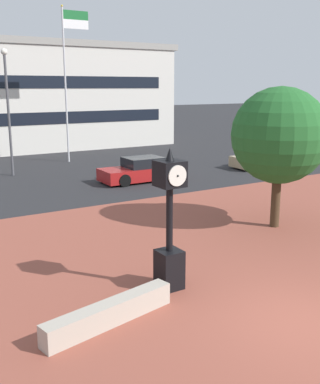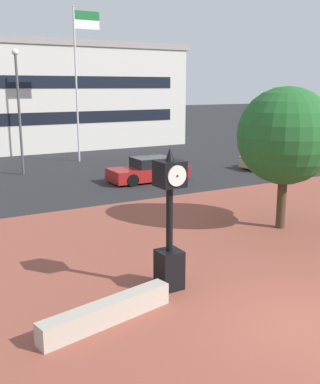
{
  "view_description": "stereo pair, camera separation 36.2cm",
  "coord_description": "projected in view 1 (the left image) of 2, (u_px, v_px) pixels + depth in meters",
  "views": [
    {
      "loc": [
        -7.23,
        -6.07,
        4.97
      ],
      "look_at": [
        -1.69,
        3.08,
        2.49
      ],
      "focal_mm": 42.79,
      "sensor_mm": 36.0,
      "label": 1
    },
    {
      "loc": [
        -6.92,
        -6.25,
        4.97
      ],
      "look_at": [
        -1.69,
        3.08,
        2.49
      ],
      "focal_mm": 42.79,
      "sensor_mm": 36.0,
      "label": 2
    }
  ],
  "objects": [
    {
      "name": "flagpole_primary",
      "position": [
        68.0,
        70.0,
        29.63
      ],
      "size": [
        1.81,
        0.14,
        9.96
      ],
      "color": "silver",
      "rests_on": "ground"
    },
    {
      "name": "street_clock",
      "position": [
        169.0,
        227.0,
        11.19
      ],
      "size": [
        0.63,
        0.74,
        3.57
      ],
      "rotation": [
        0.0,
        0.0,
        0.02
      ],
      "color": "black",
      "rests_on": "ground"
    },
    {
      "name": "planter_wall",
      "position": [
        110.0,
        313.0,
        9.74
      ],
      "size": [
        3.21,
        1.07,
        0.5
      ],
      "primitive_type": "cube",
      "rotation": [
        0.0,
        0.0,
        0.21
      ],
      "color": "#ADA393",
      "rests_on": "ground"
    },
    {
      "name": "car_street_mid",
      "position": [
        263.0,
        158.0,
        28.56
      ],
      "size": [
        4.08,
        1.96,
        1.28
      ],
      "rotation": [
        0.0,
        0.0,
        1.52
      ],
      "color": "tan",
      "rests_on": "ground"
    },
    {
      "name": "plaza_tree",
      "position": [
        281.0,
        137.0,
        16.08
      ],
      "size": [
        3.62,
        3.37,
        4.99
      ],
      "color": "#42301E",
      "rests_on": "ground"
    },
    {
      "name": "street_lamp_post",
      "position": [
        8.0,
        100.0,
        25.13
      ],
      "size": [
        0.36,
        0.36,
        6.96
      ],
      "color": "#4C4C51",
      "rests_on": "ground"
    },
    {
      "name": "car_street_near",
      "position": [
        140.0,
        171.0,
        24.43
      ],
      "size": [
        4.25,
        1.91,
        1.28
      ],
      "rotation": [
        0.0,
        0.0,
        1.56
      ],
      "color": "maroon",
      "rests_on": "ground"
    },
    {
      "name": "ground_plane",
      "position": [
        301.0,
        323.0,
        9.83
      ],
      "size": [
        200.0,
        200.0,
        0.0
      ],
      "primitive_type": "plane",
      "color": "#262628"
    },
    {
      "name": "plaza_brick_paving",
      "position": [
        199.0,
        266.0,
        12.93
      ],
      "size": [
        44.0,
        15.46,
        0.01
      ],
      "primitive_type": "cube",
      "color": "brown",
      "rests_on": "ground"
    }
  ]
}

